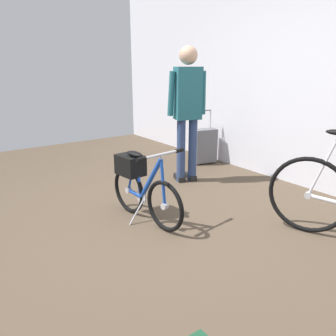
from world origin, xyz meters
The scene contains 5 objects.
ground_plane centered at (0.00, 0.00, 0.00)m, with size 8.20×8.20×0.00m, color brown.
back_wall centered at (0.00, 2.37, 1.41)m, with size 8.20×0.10×2.82m, color silver.
folding_bike_foreground centered at (-0.32, 0.19, 0.36)m, with size 1.04×0.53×0.74m.
visitor_near_wall centered at (-0.94, 1.28, 0.98)m, with size 0.35×0.51×1.70m.
rolling_suitcase centered at (-1.43, 2.03, 0.28)m, with size 0.25×0.39×0.83m.
Camera 1 is at (2.30, -1.39, 1.46)m, focal length 35.53 mm.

